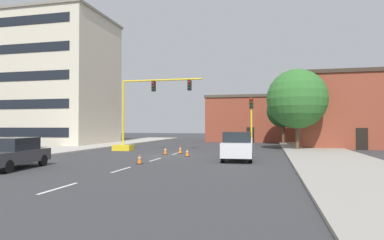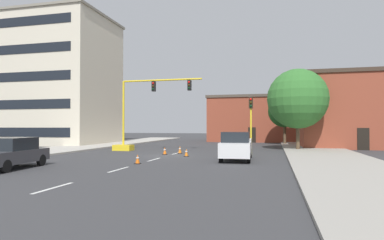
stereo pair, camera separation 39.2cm
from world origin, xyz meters
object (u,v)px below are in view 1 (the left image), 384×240
Objects in this scene: traffic_light_pole_right at (251,112)px; traffic_cone_roadside_c at (187,153)px; traffic_signal_gantry at (134,128)px; pickup_truck_white at (238,146)px; sedan_dark_gray_near_left at (13,153)px; tree_right_mid at (297,99)px; traffic_cone_roadside_d at (180,150)px; traffic_cone_roadside_b at (140,159)px; traffic_cone_roadside_a at (165,151)px; tree_right_far at (283,111)px.

traffic_light_pole_right reaches higher than traffic_cone_roadside_c.
pickup_truck_white is (10.61, -6.34, -1.25)m from traffic_signal_gantry.
traffic_light_pole_right is at bearing 44.40° from sedan_dark_gray_near_left.
pickup_truck_white is at bearing -30.86° from traffic_signal_gantry.
traffic_signal_gantry is 1.82× the size of traffic_light_pole_right.
pickup_truck_white reaches higher than sedan_dark_gray_near_left.
traffic_light_pole_right is 7.59m from tree_right_mid.
tree_right_mid is at bearing 31.32° from traffic_cone_roadside_d.
sedan_dark_gray_near_left is 7.70× the size of traffic_cone_roadside_c.
traffic_light_pole_right is at bearing 51.59° from traffic_cone_roadside_b.
traffic_cone_roadside_d reaches higher than traffic_cone_roadside_a.
tree_right_mid reaches higher than sedan_dark_gray_near_left.
traffic_cone_roadside_a is 1.63m from traffic_cone_roadside_d.
sedan_dark_gray_near_left is at bearing -135.60° from traffic_light_pole_right.
traffic_signal_gantry is at bearing -135.53° from tree_right_far.
pickup_truck_white reaches higher than traffic_cone_roadside_b.
pickup_truck_white reaches higher than traffic_cone_roadside_a.
tree_right_mid is 12.20× the size of traffic_cone_roadside_d.
traffic_signal_gantry is at bearing 85.59° from sedan_dark_gray_near_left.
traffic_cone_roadside_b is (-10.66, -14.42, -4.76)m from tree_right_mid.
traffic_cone_roadside_a is at bearing -145.87° from tree_right_mid.
traffic_cone_roadside_c is (2.20, -1.22, -0.01)m from traffic_cone_roadside_a.
tree_right_mid reaches higher than pickup_truck_white.
sedan_dark_gray_near_left is at bearing -146.49° from pickup_truck_white.
sedan_dark_gray_near_left is at bearing -116.51° from traffic_cone_roadside_a.
traffic_cone_roadside_b is at bearing -128.41° from traffic_light_pole_right.
traffic_light_pole_right reaches higher than traffic_cone_roadside_d.
traffic_cone_roadside_b is at bearing -85.77° from traffic_cone_roadside_a.
traffic_cone_roadside_d reaches higher than traffic_cone_roadside_c.
tree_right_mid is 13.43m from traffic_cone_roadside_c.
traffic_cone_roadside_b is at bearing 33.67° from sedan_dark_gray_near_left.
tree_right_mid reaches higher than traffic_cone_roadside_a.
traffic_signal_gantry is at bearing 142.25° from traffic_cone_roadside_a.
tree_right_far is (14.52, 14.26, 2.06)m from traffic_signal_gantry.
tree_right_mid is at bearing 44.42° from traffic_cone_roadside_c.
tree_right_mid is 14.30m from traffic_cone_roadside_a.
traffic_light_pole_right is 0.88× the size of pickup_truck_white.
tree_right_far is (-0.93, 10.01, -0.77)m from tree_right_mid.
traffic_light_pole_right reaches higher than traffic_cone_roadside_a.
tree_right_far is 20.83m from traffic_cone_roadside_c.
traffic_light_pole_right is at bearing -9.67° from traffic_signal_gantry.
traffic_cone_roadside_d is (5.21, -1.98, -1.90)m from traffic_signal_gantry.
sedan_dark_gray_near_left reaches higher than traffic_cone_roadside_d.
traffic_cone_roadside_b is (0.51, -6.85, -0.01)m from traffic_cone_roadside_a.
sedan_dark_gray_near_left reaches higher than traffic_cone_roadside_c.
traffic_cone_roadside_b is 1.00× the size of traffic_cone_roadside_c.
traffic_signal_gantry is 1.87× the size of sedan_dark_gray_near_left.
tree_right_far is 20.73m from traffic_cone_roadside_a.
traffic_cone_roadside_b is (-9.73, -24.43, -3.99)m from tree_right_far.
tree_right_mid is at bearing 47.95° from sedan_dark_gray_near_left.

